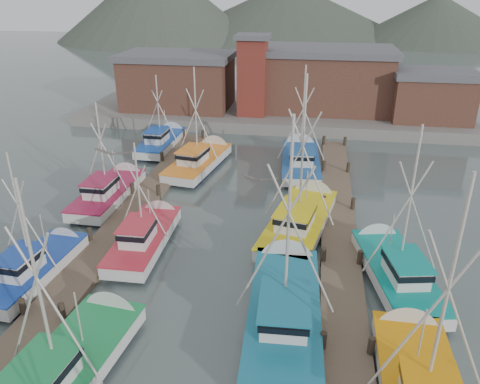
% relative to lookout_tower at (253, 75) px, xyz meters
% --- Properties ---
extents(ground, '(260.00, 260.00, 0.00)m').
position_rel_lookout_tower_xyz_m(ground, '(2.00, -33.00, -5.55)').
color(ground, '#445151').
rests_on(ground, ground).
extents(dock_left, '(2.30, 46.00, 1.50)m').
position_rel_lookout_tower_xyz_m(dock_left, '(-5.00, -28.96, -5.34)').
color(dock_left, brown).
rests_on(dock_left, ground).
extents(dock_right, '(2.30, 46.00, 1.50)m').
position_rel_lookout_tower_xyz_m(dock_right, '(9.00, -28.96, -5.34)').
color(dock_right, brown).
rests_on(dock_right, ground).
extents(quay, '(44.00, 16.00, 1.20)m').
position_rel_lookout_tower_xyz_m(quay, '(2.00, 4.00, -4.95)').
color(quay, slate).
rests_on(quay, ground).
extents(shed_left, '(12.72, 8.48, 6.20)m').
position_rel_lookout_tower_xyz_m(shed_left, '(-9.00, 2.00, -1.21)').
color(shed_left, brown).
rests_on(shed_left, quay).
extents(shed_center, '(14.84, 9.54, 6.90)m').
position_rel_lookout_tower_xyz_m(shed_center, '(8.00, 4.00, -0.86)').
color(shed_center, brown).
rests_on(shed_center, quay).
extents(shed_right, '(8.48, 6.36, 5.20)m').
position_rel_lookout_tower_xyz_m(shed_right, '(19.00, 1.00, -1.71)').
color(shed_right, brown).
rests_on(shed_right, quay).
extents(lookout_tower, '(3.60, 3.60, 8.50)m').
position_rel_lookout_tower_xyz_m(lookout_tower, '(0.00, 0.00, 0.00)').
color(lookout_tower, maroon).
rests_on(lookout_tower, quay).
extents(distant_hills, '(175.00, 140.00, 42.00)m').
position_rel_lookout_tower_xyz_m(distant_hills, '(-10.76, 89.59, -5.55)').
color(distant_hills, '#434C3F').
rests_on(distant_hills, ground).
extents(boat_4, '(3.99, 9.72, 9.99)m').
position_rel_lookout_tower_xyz_m(boat_4, '(-2.04, -38.04, -4.87)').
color(boat_4, black).
rests_on(boat_4, ground).
extents(boat_5, '(4.48, 10.53, 11.15)m').
position_rel_lookout_tower_xyz_m(boat_5, '(6.18, -32.63, -4.86)').
color(boat_5, black).
rests_on(boat_5, ground).
extents(boat_6, '(3.24, 7.89, 7.98)m').
position_rel_lookout_tower_xyz_m(boat_6, '(-7.24, -31.53, -4.87)').
color(boat_6, black).
rests_on(boat_6, ground).
extents(boat_8, '(3.01, 8.27, 7.42)m').
position_rel_lookout_tower_xyz_m(boat_8, '(-2.60, -27.39, -4.87)').
color(boat_8, black).
rests_on(boat_8, ground).
extents(boat_9, '(4.94, 10.51, 11.06)m').
position_rel_lookout_tower_xyz_m(boat_9, '(6.57, -23.68, -4.86)').
color(boat_9, black).
rests_on(boat_9, ground).
extents(boat_10, '(3.40, 8.78, 8.18)m').
position_rel_lookout_tower_xyz_m(boat_10, '(-7.46, -21.50, -4.87)').
color(boat_10, black).
rests_on(boat_10, ground).
extents(boat_11, '(4.37, 9.07, 9.60)m').
position_rel_lookout_tower_xyz_m(boat_11, '(11.72, -28.68, -4.87)').
color(boat_11, black).
rests_on(boat_11, ground).
extents(boat_12, '(4.28, 9.75, 9.52)m').
position_rel_lookout_tower_xyz_m(boat_12, '(-2.48, -14.05, -4.87)').
color(boat_12, black).
rests_on(boat_12, ground).
extents(boat_13, '(3.95, 10.05, 9.74)m').
position_rel_lookout_tower_xyz_m(boat_13, '(5.99, -12.52, -4.87)').
color(boat_13, black).
rests_on(boat_13, ground).
extents(boat_14, '(3.25, 8.60, 7.80)m').
position_rel_lookout_tower_xyz_m(boat_14, '(-7.39, -9.46, -4.87)').
color(boat_14, black).
rests_on(boat_14, ground).
extents(gull_near, '(1.55, 0.63, 0.24)m').
position_rel_lookout_tower_xyz_m(gull_near, '(-0.27, -35.46, 3.40)').
color(gull_near, slate).
rests_on(gull_near, ground).
extents(gull_far, '(1.55, 0.64, 0.24)m').
position_rel_lookout_tower_xyz_m(gull_far, '(4.79, -31.41, 1.01)').
color(gull_far, slate).
rests_on(gull_far, ground).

